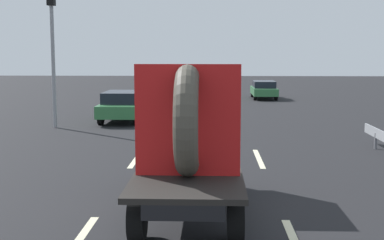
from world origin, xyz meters
name	(u,v)px	position (x,y,z in m)	size (l,w,h in m)	color
ground_plane	(201,200)	(0.00, 0.00, 0.00)	(120.00, 120.00, 0.00)	black
flatbed_truck	(192,135)	(-0.19, -0.25, 1.50)	(2.02, 5.25, 3.07)	black
distant_sedan	(123,105)	(-3.97, 13.38, 0.76)	(1.85, 4.31, 1.41)	black
traffic_light	(52,35)	(-6.55, 11.05, 3.96)	(0.42, 0.36, 6.10)	gray
lane_dash_left_near	(79,240)	(-2.08, -2.58, 0.00)	(2.54, 0.16, 0.01)	beige
lane_dash_left_far	(137,158)	(-2.08, 4.56, 0.00)	(2.87, 0.16, 0.01)	beige
lane_dash_right_far	(259,158)	(1.70, 4.68, 0.00)	(2.90, 0.16, 0.01)	beige
oncoming_car	(264,89)	(3.85, 25.61, 0.66)	(1.63, 3.80, 1.24)	black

